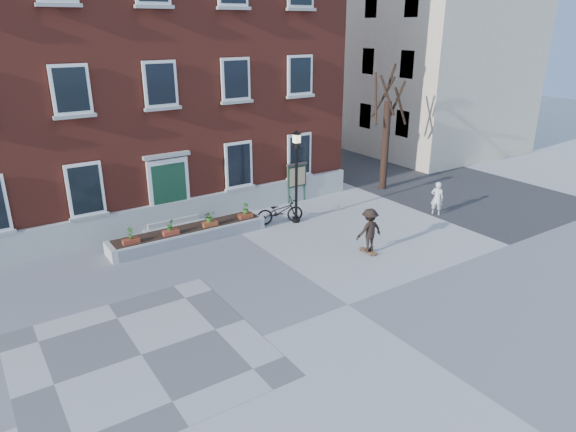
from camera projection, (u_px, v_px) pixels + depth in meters
ground at (348, 305)px, 15.41m from camera, size 100.00×100.00×0.00m
checker_patch at (141, 355)px, 13.06m from camera, size 6.00×6.00×0.01m
bicycle at (280, 211)px, 21.55m from camera, size 2.13×1.21×1.06m
parked_car at (302, 140)px, 34.01m from camera, size 1.82×4.41×1.42m
bystander at (437, 198)px, 22.48m from camera, size 0.58×0.65×1.49m
brick_building at (119, 62)px, 23.04m from camera, size 18.40×10.85×12.60m
planter_assembly at (189, 233)px, 19.86m from camera, size 6.20×1.12×1.15m
bare_tree at (386, 134)px, 25.35m from camera, size 1.83×1.83×6.16m
side_street at (367, 37)px, 37.70m from camera, size 15.20×36.00×14.50m
lamp_post at (296, 164)px, 20.97m from camera, size 0.40×0.40×3.93m
notice_board at (297, 176)px, 23.91m from camera, size 1.10×0.16×1.87m
skateboarder at (369, 230)px, 18.61m from camera, size 1.10×0.78×1.72m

